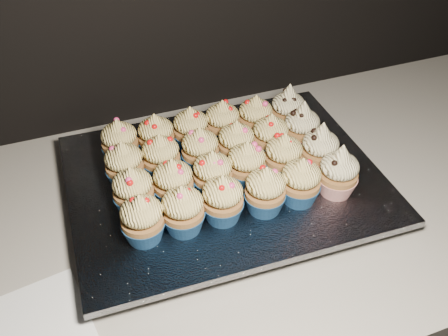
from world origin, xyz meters
name	(u,v)px	position (x,y,z in m)	size (l,w,h in m)	color
cabinet	(280,334)	(0.00, 1.70, 0.43)	(2.40, 0.60, 0.86)	black
worktop	(298,192)	(0.00, 1.70, 0.88)	(2.44, 0.64, 0.04)	beige
napkin	(29,335)	(-0.46, 1.56, 0.90)	(0.15, 0.15, 0.00)	white
baking_tray	(224,186)	(-0.13, 1.73, 0.91)	(0.47, 0.36, 0.02)	black
foil_lining	(224,178)	(-0.13, 1.73, 0.93)	(0.51, 0.40, 0.01)	silver
cupcake_0	(142,219)	(-0.29, 1.64, 0.97)	(0.06, 0.06, 0.08)	navy
cupcake_1	(183,210)	(-0.23, 1.64, 0.97)	(0.06, 0.06, 0.08)	navy
cupcake_2	(223,199)	(-0.17, 1.64, 0.97)	(0.06, 0.06, 0.08)	navy
cupcake_3	(265,191)	(-0.10, 1.63, 0.97)	(0.06, 0.06, 0.08)	navy
cupcake_4	(301,182)	(-0.04, 1.63, 0.97)	(0.06, 0.06, 0.08)	navy
cupcake_5	(339,173)	(0.02, 1.63, 0.97)	(0.06, 0.06, 0.10)	#A21B16
cupcake_6	(133,191)	(-0.28, 1.70, 0.97)	(0.06, 0.06, 0.08)	navy
cupcake_7	(173,183)	(-0.22, 1.70, 0.97)	(0.06, 0.06, 0.08)	navy
cupcake_8	(213,174)	(-0.16, 1.70, 0.97)	(0.06, 0.06, 0.08)	navy
cupcake_9	(247,165)	(-0.10, 1.70, 0.97)	(0.06, 0.06, 0.08)	navy
cupcake_10	(283,157)	(-0.04, 1.70, 0.97)	(0.06, 0.06, 0.08)	navy
cupcake_11	(320,150)	(0.03, 1.69, 0.97)	(0.06, 0.06, 0.10)	#A21B16
cupcake_12	(125,165)	(-0.28, 1.77, 0.97)	(0.06, 0.06, 0.08)	navy
cupcake_13	(161,157)	(-0.22, 1.77, 0.97)	(0.06, 0.06, 0.08)	navy
cupcake_14	(200,150)	(-0.16, 1.76, 0.97)	(0.06, 0.06, 0.08)	navy
cupcake_15	(236,144)	(-0.10, 1.76, 0.97)	(0.06, 0.06, 0.08)	navy
cupcake_16	(270,136)	(-0.03, 1.76, 0.97)	(0.06, 0.06, 0.08)	navy
cupcake_17	(302,128)	(0.03, 1.76, 0.97)	(0.06, 0.06, 0.10)	#A21B16
cupcake_18	(120,142)	(-0.28, 1.83, 0.97)	(0.06, 0.06, 0.08)	navy
cupcake_19	(156,137)	(-0.22, 1.83, 0.97)	(0.06, 0.06, 0.08)	navy
cupcake_20	(191,129)	(-0.15, 1.83, 0.97)	(0.06, 0.06, 0.08)	navy
cupcake_21	(222,122)	(-0.10, 1.83, 0.97)	(0.06, 0.06, 0.08)	navy
cupcake_22	(255,117)	(-0.03, 1.82, 0.97)	(0.06, 0.06, 0.08)	navy
cupcake_23	(288,110)	(0.03, 1.82, 0.97)	(0.06, 0.06, 0.10)	#A21B16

